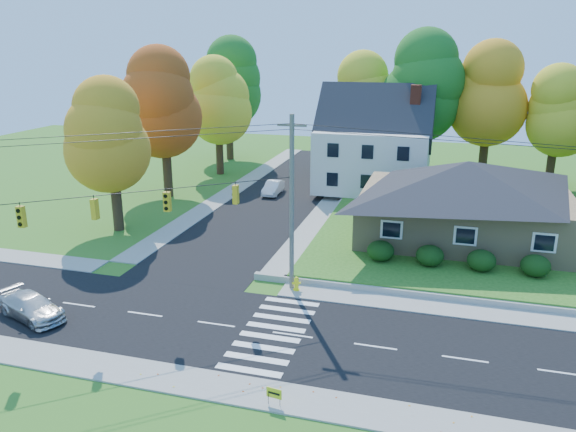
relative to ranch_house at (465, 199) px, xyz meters
name	(u,v)px	position (x,y,z in m)	size (l,w,h in m)	color
ground	(293,335)	(-8.00, -16.00, -3.27)	(120.00, 120.00, 0.00)	#3D7923
road_main	(293,335)	(-8.00, -16.00, -3.26)	(90.00, 8.00, 0.02)	black
road_cross	(284,193)	(-16.00, 10.00, -3.25)	(8.00, 44.00, 0.02)	black
sidewalk_north	(316,292)	(-8.00, -11.00, -3.23)	(90.00, 2.00, 0.08)	#9C9A90
sidewalk_south	(260,394)	(-8.00, -21.00, -3.23)	(90.00, 2.00, 0.08)	#9C9A90
lawn	(529,225)	(5.00, 5.00, -3.02)	(30.00, 30.00, 0.50)	#3D7923
ranch_house	(465,199)	(0.00, 0.00, 0.00)	(14.60, 10.60, 5.40)	tan
colonial_house	(374,145)	(-7.96, 12.00, 1.32)	(10.40, 8.40, 9.60)	silver
hedge_row	(455,258)	(-0.50, -6.20, -2.13)	(10.70, 1.70, 1.27)	#163A10
traffic_infrastructure	(297,226)	(-8.15, -14.65, 1.88)	(38.10, 10.66, 10.00)	#666059
tree_lot_0	(363,98)	(-10.00, 18.00, 5.04)	(6.72, 6.72, 12.51)	#3F2A19
tree_lot_1	(425,87)	(-4.00, 17.00, 6.35)	(7.84, 7.84, 14.60)	#3F2A19
tree_lot_2	(490,94)	(2.00, 18.00, 5.70)	(7.28, 7.28, 13.56)	#3F2A19
tree_lot_3	(558,111)	(8.00, 17.00, 4.39)	(6.16, 6.16, 11.47)	#3F2A19
tree_west_0	(111,136)	(-25.00, -4.00, 3.89)	(6.16, 6.16, 11.47)	#3F2A19
tree_west_1	(163,104)	(-26.00, 6.00, 5.20)	(7.28, 7.28, 13.56)	#3F2A19
tree_west_2	(218,101)	(-25.00, 16.00, 4.54)	(6.72, 6.72, 12.51)	#3F2A19
tree_west_3	(228,83)	(-27.00, 24.00, 5.85)	(7.84, 7.84, 14.60)	#3F2A19
silver_sedan	(31,307)	(-21.35, -17.93, -2.63)	(1.72, 4.24, 1.23)	silver
white_car	(273,188)	(-16.87, 9.24, -2.63)	(1.31, 3.74, 1.23)	white
fire_hydrant	(296,284)	(-9.15, -11.04, -2.84)	(0.51, 0.39, 0.88)	#FFF316
yard_sign	(274,394)	(-7.21, -21.57, -2.69)	(0.64, 0.12, 0.81)	black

